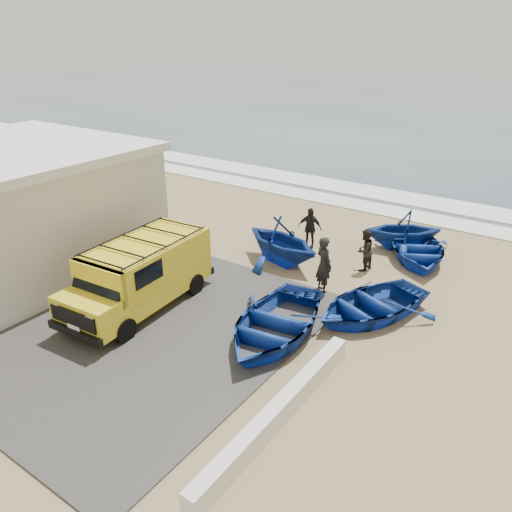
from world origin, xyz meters
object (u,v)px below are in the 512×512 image
Objects in this scene: fisherman_back at (310,228)px; boat_mid_left at (281,240)px; boat_near_left at (274,323)px; van at (141,273)px; boat_mid_right at (417,249)px; fisherman_front at (324,265)px; fisherman_middle at (364,250)px; parapet at (279,412)px; boat_near_right at (370,304)px; boat_far_left at (403,229)px.

boat_mid_left is at bearing -107.05° from fisherman_back.
boat_near_left is 6.64m from fisherman_back.
van reaches higher than boat_mid_right.
fisherman_front is (2.36, -1.16, 0.09)m from boat_mid_left.
fisherman_back is (0.16, 1.85, -0.06)m from boat_mid_left.
fisherman_middle is at bearing 50.22° from van.
boat_mid_right is at bearing 157.43° from fisherman_middle.
boat_near_left is at bearing 6.91° from fisherman_middle.
fisherman_front is at bearing -138.80° from boat_mid_right.
fisherman_middle is at bearing 101.21° from parapet.
boat_near_right is at bearing -53.17° from fisherman_back.
fisherman_front reaches higher than parapet.
fisherman_back is at bearing 115.41° from parapet.
boat_near_right is at bearing 91.52° from parapet.
van reaches higher than boat_mid_left.
parapet is 3.39m from boat_near_left.
parapet is 11.11m from boat_far_left.
boat_mid_left is (-4.29, 1.77, 0.48)m from boat_near_right.
boat_mid_left is at bearing 66.95° from van.
boat_near_right is 2.04× the size of fisherman_front.
boat_mid_left is (-4.44, 7.15, 0.61)m from parapet.
parapet is 10.33m from boat_mid_right.
fisherman_back is at bearing 9.52° from boat_mid_left.
boat_far_left is 1.82× the size of fisherman_back.
boat_near_right is 4.67m from boat_mid_left.
van is 1.54× the size of boat_mid_left.
fisherman_front reaches higher than fisherman_middle.
fisherman_back is (-3.06, -2.03, 0.03)m from boat_far_left.
boat_near_left is 1.46× the size of boat_far_left.
boat_near_left is 8.28m from boat_far_left.
boat_mid_left is at bearing -179.76° from boat_near_right.
boat_far_left is 5.12m from fisherman_front.
boat_mid_left is 2.04× the size of fisherman_back.
van is at bearing -176.60° from boat_near_left.
boat_near_left is 2.65× the size of fisherman_back.
boat_mid_left is at bearing -169.38° from boat_mid_right.
van reaches higher than fisherman_middle.
parapet is 1.48× the size of boat_mid_right.
boat_mid_right is at bearing 92.04° from parapet.
fisherman_middle is (-1.28, -2.02, 0.35)m from boat_mid_right.
boat_far_left is 3.67m from fisherman_back.
boat_far_left is 2.76m from fisherman_middle.
fisherman_front reaches higher than boat_near_left.
boat_far_left is (-1.07, 5.65, 0.38)m from boat_near_right.
fisherman_back is (-3.91, -1.32, 0.41)m from boat_mid_right.
boat_mid_left is 2.18× the size of fisherman_middle.
boat_far_left reaches higher than fisherman_middle.
fisherman_middle is at bearing 139.83° from boat_near_right.
boat_mid_right is (-0.37, 10.32, 0.15)m from parapet.
fisherman_front is 2.37m from fisherman_middle.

